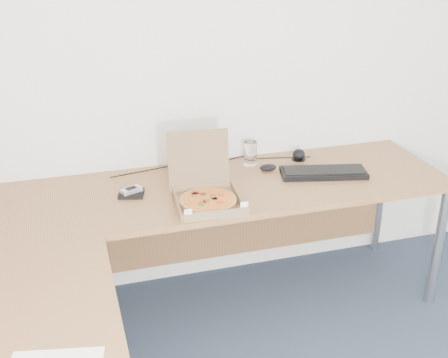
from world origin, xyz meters
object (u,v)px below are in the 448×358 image
object	(u,v)px
desk	(160,243)
drinking_glass	(250,153)
pizza_box	(207,196)
wallet	(131,194)
keyboard	(323,173)

from	to	relation	value
desk	drinking_glass	xyz separation A→B (m)	(0.62, 0.65, 0.10)
desk	pizza_box	world-z (taller)	pizza_box
desk	pizza_box	size ratio (longest dim) A/B	7.13
drinking_glass	pizza_box	bearing A→B (deg)	-131.45
drinking_glass	desk	bearing A→B (deg)	-133.95
desk	wallet	size ratio (longest dim) A/B	20.95
drinking_glass	wallet	xyz separation A→B (m)	(-0.68, -0.21, -0.06)
wallet	desk	bearing A→B (deg)	-67.23
pizza_box	keyboard	bearing A→B (deg)	17.04
keyboard	pizza_box	bearing A→B (deg)	-154.68
desk	keyboard	distance (m)	1.03
keyboard	wallet	world-z (taller)	keyboard
desk	keyboard	world-z (taller)	keyboard
pizza_box	keyboard	distance (m)	0.69
drinking_glass	keyboard	size ratio (longest dim) A/B	0.29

